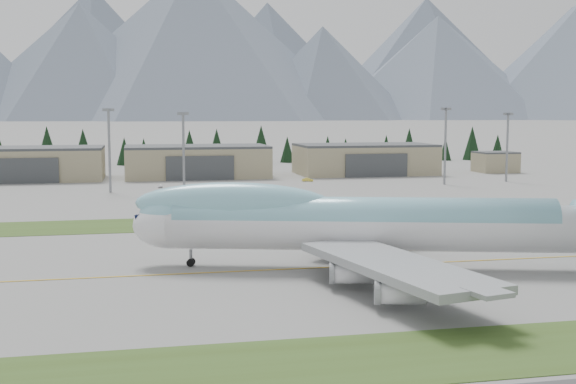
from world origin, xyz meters
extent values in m
plane|color=slate|center=(0.00, 0.00, 0.00)|extent=(7000.00, 7000.00, 0.00)
cube|color=#384F1C|center=(0.00, -38.00, 0.00)|extent=(400.00, 14.00, 0.08)
cube|color=#384F1C|center=(0.00, 45.00, 0.00)|extent=(400.00, 18.00, 0.08)
cube|color=gold|center=(0.00, 0.00, 0.00)|extent=(400.00, 0.40, 0.02)
cylinder|color=silver|center=(-2.89, -1.85, 5.91)|extent=(56.79, 21.49, 6.62)
cylinder|color=#80C0D1|center=(-3.88, -1.58, 7.13)|extent=(52.72, 19.92, 6.11)
ellipsoid|color=silver|center=(-30.41, 5.70, 5.91)|extent=(11.97, 9.19, 6.62)
ellipsoid|color=#80C0D1|center=(-30.41, 5.70, 7.13)|extent=(10.04, 7.76, 5.62)
ellipsoid|color=#80C0D1|center=(-21.57, 3.28, 9.07)|extent=(28.61, 12.87, 6.11)
cube|color=#0C1433|center=(-33.85, 6.65, 7.24)|extent=(2.81, 3.13, 1.32)
cube|color=gray|center=(3.52, 13.83, 4.08)|extent=(28.03, 28.88, 1.02)
cube|color=gray|center=(-5.38, -18.60, 4.08)|extent=(16.15, 31.95, 1.02)
cylinder|color=silver|center=(-2.08, 11.14, 2.14)|extent=(5.78, 3.86, 2.55)
cylinder|color=silver|center=(5.25, 18.96, 2.14)|extent=(5.78, 3.86, 2.55)
cylinder|color=silver|center=(-8.82, -13.43, 2.14)|extent=(5.78, 3.86, 2.55)
cylinder|color=silver|center=(-6.51, -23.89, 2.14)|extent=(5.78, 3.86, 2.55)
cylinder|color=gray|center=(-27.46, 4.89, 1.22)|extent=(0.55, 0.55, 2.45)
cylinder|color=gray|center=(-3.56, 1.50, 1.32)|extent=(0.70, 0.70, 2.65)
cylinder|color=gray|center=(-5.18, -4.39, 1.32)|extent=(0.70, 0.70, 2.65)
cylinder|color=gray|center=(1.36, 0.16, 1.32)|extent=(0.70, 0.70, 2.65)
cylinder|color=gray|center=(-0.26, -5.74, 1.32)|extent=(0.70, 0.70, 2.65)
cylinder|color=black|center=(-27.57, 4.50, 0.56)|extent=(1.18, 0.64, 1.12)
cylinder|color=black|center=(-27.36, 5.29, 0.56)|extent=(1.18, 0.64, 1.12)
cylinder|color=black|center=(-3.56, 1.50, 0.61)|extent=(1.31, 0.82, 1.22)
cylinder|color=black|center=(-5.18, -4.39, 0.61)|extent=(1.31, 0.82, 1.22)
cylinder|color=black|center=(1.36, 0.16, 0.61)|extent=(1.31, 0.82, 1.22)
cylinder|color=black|center=(-0.26, -5.74, 0.61)|extent=(1.31, 0.82, 1.22)
cube|color=gray|center=(-70.00, 150.00, 5.00)|extent=(48.00, 26.00, 10.00)
cube|color=#3B3E40|center=(-70.00, 150.00, 10.40)|extent=(48.00, 26.00, 0.80)
cube|color=#3B3E40|center=(-70.00, 136.70, 4.00)|extent=(22.08, 0.60, 8.00)
cube|color=gray|center=(-15.00, 150.00, 5.00)|extent=(48.00, 26.00, 10.00)
cube|color=#3B3E40|center=(-15.00, 150.00, 10.40)|extent=(48.00, 26.00, 0.80)
cube|color=#3B3E40|center=(-15.00, 136.70, 4.00)|extent=(22.08, 0.60, 8.00)
cube|color=gray|center=(45.00, 150.00, 5.00)|extent=(48.00, 26.00, 10.00)
cube|color=#3B3E40|center=(45.00, 150.00, 10.40)|extent=(48.00, 26.00, 0.80)
cube|color=#3B3E40|center=(45.00, 136.70, 4.00)|extent=(22.08, 0.60, 8.00)
cube|color=gray|center=(95.00, 148.00, 3.50)|extent=(14.00, 12.00, 7.00)
cube|color=#3B3E40|center=(95.00, 148.00, 7.30)|extent=(14.00, 12.00, 0.60)
cylinder|color=gray|center=(-42.33, 106.45, 11.15)|extent=(0.70, 0.70, 22.29)
cube|color=gray|center=(-42.33, 106.45, 22.69)|extent=(3.20, 3.20, 0.80)
cylinder|color=gray|center=(-22.09, 106.60, 10.64)|extent=(0.70, 0.70, 21.28)
cube|color=gray|center=(-22.09, 106.60, 21.68)|extent=(3.20, 3.20, 0.80)
cylinder|color=gray|center=(57.26, 108.30, 11.33)|extent=(0.70, 0.70, 22.66)
cube|color=gray|center=(57.26, 108.30, 23.06)|extent=(3.20, 3.20, 0.80)
cylinder|color=gray|center=(80.55, 113.18, 10.56)|extent=(0.70, 0.70, 21.12)
cube|color=gray|center=(80.55, 113.18, 21.52)|extent=(3.20, 3.20, 0.80)
imported|color=white|center=(-28.47, 116.26, 0.00)|extent=(1.38, 3.08, 1.03)
imported|color=gold|center=(18.35, 126.18, 0.00)|extent=(3.79, 2.52, 1.18)
imported|color=silver|center=(63.72, 140.00, 0.00)|extent=(1.97, 3.87, 1.08)
cone|color=black|center=(-71.22, 212.88, 8.27)|extent=(9.26, 9.26, 16.54)
cone|color=black|center=(-57.05, 214.54, 7.69)|extent=(8.61, 8.61, 15.38)
cone|color=black|center=(-40.31, 212.66, 5.87)|extent=(6.57, 6.57, 11.74)
cone|color=black|center=(-32.26, 214.72, 5.61)|extent=(6.28, 6.28, 11.21)
cone|color=black|center=(-13.32, 209.30, 7.40)|extent=(8.29, 8.29, 14.80)
cone|color=black|center=(-1.51, 212.25, 7.58)|extent=(8.50, 8.50, 15.17)
cone|color=black|center=(18.08, 213.54, 8.28)|extent=(9.27, 9.27, 16.55)
cone|color=black|center=(30.00, 214.95, 5.77)|extent=(6.46, 6.46, 11.54)
cone|color=black|center=(47.38, 210.78, 5.93)|extent=(6.64, 6.64, 11.87)
cone|color=black|center=(56.51, 213.88, 5.34)|extent=(5.98, 5.98, 10.67)
cone|color=black|center=(74.06, 209.31, 6.07)|extent=(6.80, 6.80, 12.14)
cone|color=black|center=(85.24, 210.26, 7.54)|extent=(8.44, 8.44, 15.08)
cone|color=black|center=(104.55, 214.11, 5.25)|extent=(5.88, 5.88, 10.50)
cone|color=black|center=(118.00, 214.59, 7.90)|extent=(8.84, 8.84, 15.79)
cone|color=black|center=(131.65, 215.87, 5.92)|extent=(6.63, 6.63, 11.83)
cone|color=slate|center=(-200.00, 2202.01, 175.29)|extent=(765.10, 765.10, 350.59)
cone|color=white|center=(-200.00, 2202.01, 280.47)|extent=(290.74, 290.74, 140.24)
cone|color=slate|center=(150.00, 2281.90, 251.12)|extent=(1114.09, 1114.09, 502.23)
cone|color=slate|center=(550.00, 2173.71, 148.60)|extent=(604.91, 604.91, 297.21)
cone|color=white|center=(550.00, 2173.71, 237.77)|extent=(229.86, 229.86, 118.88)
cone|color=slate|center=(1000.00, 2307.98, 179.52)|extent=(864.21, 864.21, 359.04)
cone|color=white|center=(1000.00, 2307.98, 287.23)|extent=(328.40, 328.40, 143.62)
cone|color=slate|center=(-200.00, 2900.00, 258.23)|extent=(1032.90, 1032.90, 516.45)
cone|color=white|center=(-200.00, 2900.00, 402.83)|extent=(413.16, 413.16, 227.24)
cone|color=slate|center=(500.00, 2900.00, 237.86)|extent=(951.45, 951.45, 475.72)
cone|color=white|center=(500.00, 2900.00, 371.06)|extent=(380.58, 380.58, 209.32)
cone|color=slate|center=(1200.00, 2900.00, 258.54)|extent=(1034.14, 1034.14, 517.07)
cone|color=white|center=(1200.00, 2900.00, 403.31)|extent=(413.66, 413.66, 227.51)
cone|color=slate|center=(1900.00, 2900.00, 248.89)|extent=(995.58, 995.58, 497.79)
cone|color=white|center=(1900.00, 2900.00, 388.28)|extent=(398.23, 398.23, 219.03)
camera|label=1|loc=(-34.47, -97.44, 21.88)|focal=45.00mm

